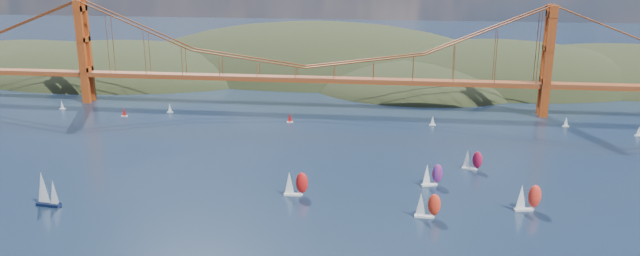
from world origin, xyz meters
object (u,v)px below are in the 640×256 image
object	(u,v)px
racer_1	(427,205)
racer_2	(528,197)
sloop_navy	(46,190)
racer_rwb	(432,174)
racer_0	(295,183)
racer_3	(472,160)

from	to	relation	value
racer_1	racer_2	bearing A→B (deg)	18.91
sloop_navy	racer_rwb	size ratio (longest dim) A/B	1.45
racer_0	racer_1	world-z (taller)	racer_0
racer_0	racer_2	world-z (taller)	racer_2
racer_rwb	racer_1	bearing A→B (deg)	-114.79
sloop_navy	racer_0	world-z (taller)	sloop_navy
sloop_navy	racer_0	size ratio (longest dim) A/B	1.37
sloop_navy	racer_0	distance (m)	81.34
racer_1	sloop_navy	bearing A→B (deg)	-174.73
racer_0	racer_3	world-z (taller)	racer_0
racer_3	racer_rwb	bearing A→B (deg)	-113.91
racer_0	racer_3	xyz separation A→B (m)	(62.43, 33.84, -0.46)
racer_3	racer_rwb	world-z (taller)	racer_rwb
racer_0	racer_rwb	xyz separation A→B (m)	(46.52, 15.11, -0.25)
sloop_navy	racer_1	world-z (taller)	sloop_navy
racer_2	racer_1	bearing A→B (deg)	-176.06
racer_2	racer_3	distance (m)	39.47
sloop_navy	racer_3	xyz separation A→B (m)	(141.56, 52.62, -1.73)
racer_0	racer_rwb	bearing A→B (deg)	13.44
sloop_navy	racer_0	bearing A→B (deg)	20.72
racer_3	racer_0	bearing A→B (deg)	-135.10
racer_0	racer_3	size ratio (longest dim) A/B	1.12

